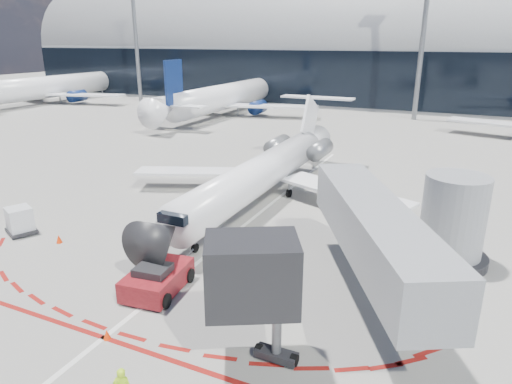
% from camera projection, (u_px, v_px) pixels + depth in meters
% --- Properties ---
extents(ground, '(260.00, 260.00, 0.00)m').
position_uv_depth(ground, '(236.00, 232.00, 28.07)').
color(ground, gray).
rests_on(ground, ground).
extents(apron_centerline, '(0.25, 40.00, 0.01)m').
position_uv_depth(apron_centerline, '(249.00, 221.00, 29.79)').
color(apron_centerline, silver).
rests_on(apron_centerline, ground).
extents(apron_stop_bar, '(14.00, 0.25, 0.01)m').
position_uv_depth(apron_stop_bar, '(104.00, 338.00, 18.17)').
color(apron_stop_bar, maroon).
rests_on(apron_stop_bar, ground).
extents(terminal_building, '(150.00, 24.15, 24.00)m').
position_uv_depth(terminal_building, '(401.00, 55.00, 81.29)').
color(terminal_building, '#929597').
rests_on(terminal_building, ground).
extents(jet_bridge, '(10.03, 15.20, 4.90)m').
position_uv_depth(jet_bridge, '(397.00, 232.00, 20.63)').
color(jet_bridge, '#919499').
rests_on(jet_bridge, ground).
extents(light_mast_west, '(0.70, 0.70, 25.00)m').
position_uv_depth(light_mast_west, '(135.00, 32.00, 83.25)').
color(light_mast_west, slate).
rests_on(light_mast_west, ground).
extents(light_mast_centre, '(0.70, 0.70, 25.00)m').
position_uv_depth(light_mast_centre, '(424.00, 30.00, 63.42)').
color(light_mast_centre, slate).
rests_on(light_mast_centre, ground).
extents(regional_jet, '(21.70, 26.76, 6.70)m').
position_uv_depth(regional_jet, '(265.00, 170.00, 33.13)').
color(regional_jet, white).
rests_on(regional_jet, ground).
extents(pushback_tug, '(2.72, 5.65, 1.44)m').
position_uv_depth(pushback_tug, '(157.00, 279.00, 21.37)').
color(pushback_tug, '#5F0D13').
rests_on(pushback_tug, ground).
extents(uld_container, '(2.22, 2.09, 1.65)m').
position_uv_depth(uld_container, '(20.00, 221.00, 27.71)').
color(uld_container, black).
rests_on(uld_container, ground).
extents(safety_cone_left, '(0.35, 0.35, 0.49)m').
position_uv_depth(safety_cone_left, '(59.00, 239.00, 26.56)').
color(safety_cone_left, red).
rests_on(safety_cone_left, ground).
extents(safety_cone_right, '(0.31, 0.31, 0.43)m').
position_uv_depth(safety_cone_right, '(107.00, 334.00, 18.03)').
color(safety_cone_right, red).
rests_on(safety_cone_right, ground).
extents(bg_airliner_0, '(35.23, 37.30, 11.40)m').
position_uv_depth(bg_airliner_0, '(52.00, 71.00, 84.29)').
color(bg_airliner_0, white).
rests_on(bg_airliner_0, ground).
extents(bg_airliner_1, '(34.14, 36.15, 11.05)m').
position_uv_depth(bg_airliner_1, '(228.00, 78.00, 70.72)').
color(bg_airliner_1, white).
rests_on(bg_airliner_1, ground).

